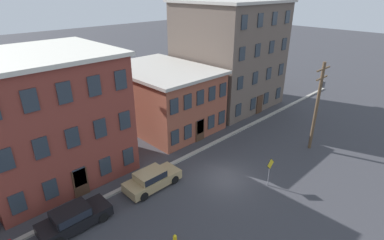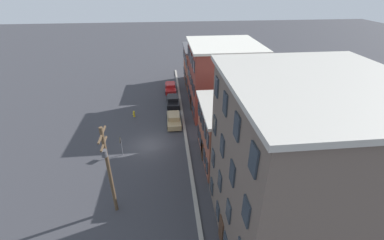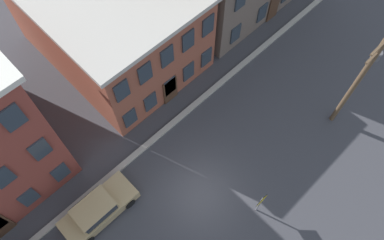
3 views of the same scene
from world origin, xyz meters
TOP-DOWN VIEW (x-y plane):
  - ground_plane at (0.00, 0.00)m, footprint 200.00×200.00m
  - kerb_strip at (0.00, 4.50)m, footprint 56.00×0.36m
  - apartment_corner at (-19.60, 11.26)m, footprint 8.88×11.05m
  - apartment_midblock at (-9.12, 10.56)m, footprint 10.66×9.64m
  - apartment_far at (3.14, 11.61)m, footprint 8.59×11.76m
  - apartment_annex at (13.32, 11.03)m, footprint 11.51×10.58m
  - car_red at (-16.56, 3.09)m, footprint 4.40×1.92m
  - car_black at (-10.91, 3.30)m, footprint 4.40×1.92m
  - car_tan at (-4.87, 3.19)m, footprint 4.40×1.92m
  - caution_sign at (1.59, -2.86)m, footprint 0.94×0.08m
  - utility_pole at (9.55, -2.35)m, footprint 2.40×0.44m
  - fire_hydrant at (-7.47, -2.41)m, footprint 0.24×0.34m

SIDE VIEW (x-z plane):
  - ground_plane at x=0.00m, z-range 0.00..0.00m
  - kerb_strip at x=0.00m, z-range 0.00..0.16m
  - fire_hydrant at x=-7.47m, z-range 0.00..0.96m
  - car_red at x=-16.56m, z-range 0.03..1.46m
  - car_black at x=-10.91m, z-range 0.03..1.46m
  - car_tan at x=-4.87m, z-range 0.03..1.46m
  - caution_sign at x=1.59m, z-range 0.39..2.80m
  - apartment_far at x=3.14m, z-range 0.01..6.33m
  - apartment_corner at x=-19.60m, z-range 0.01..6.93m
  - utility_pole at x=9.55m, z-range 0.52..8.73m
  - apartment_midblock at x=-9.12m, z-range 0.01..9.78m
  - apartment_annex at x=13.32m, z-range 0.01..12.65m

